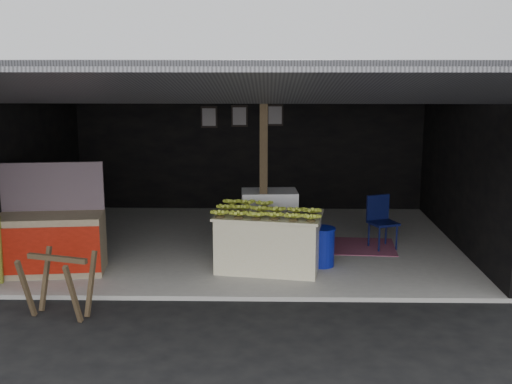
{
  "coord_description": "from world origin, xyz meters",
  "views": [
    {
      "loc": [
        0.37,
        -7.72,
        3.04
      ],
      "look_at": [
        0.19,
        1.57,
        1.1
      ],
      "focal_mm": 45.0,
      "sensor_mm": 36.0,
      "label": 1
    }
  ],
  "objects_px": {
    "neighbor_stall": "(50,241)",
    "plastic_chair": "(381,217)",
    "water_barrel": "(322,248)",
    "banana_table": "(269,241)",
    "white_crate": "(269,220)",
    "sawhorse": "(58,279)"
  },
  "relations": [
    {
      "from": "neighbor_stall",
      "to": "water_barrel",
      "type": "bearing_deg",
      "value": -1.09
    },
    {
      "from": "neighbor_stall",
      "to": "plastic_chair",
      "type": "bearing_deg",
      "value": 8.8
    },
    {
      "from": "banana_table",
      "to": "water_barrel",
      "type": "xyz_separation_m",
      "value": [
        0.78,
        0.16,
        -0.14
      ]
    },
    {
      "from": "banana_table",
      "to": "white_crate",
      "type": "xyz_separation_m",
      "value": [
        0.01,
        0.95,
        0.07
      ]
    },
    {
      "from": "banana_table",
      "to": "plastic_chair",
      "type": "xyz_separation_m",
      "value": [
        1.79,
        1.13,
        0.08
      ]
    },
    {
      "from": "white_crate",
      "to": "plastic_chair",
      "type": "height_order",
      "value": "white_crate"
    },
    {
      "from": "sawhorse",
      "to": "white_crate",
      "type": "bearing_deg",
      "value": 62.63
    },
    {
      "from": "banana_table",
      "to": "plastic_chair",
      "type": "relative_size",
      "value": 1.92
    },
    {
      "from": "white_crate",
      "to": "sawhorse",
      "type": "height_order",
      "value": "white_crate"
    },
    {
      "from": "white_crate",
      "to": "water_barrel",
      "type": "xyz_separation_m",
      "value": [
        0.77,
        -0.79,
        -0.21
      ]
    },
    {
      "from": "water_barrel",
      "to": "neighbor_stall",
      "type": "bearing_deg",
      "value": -174.39
    },
    {
      "from": "neighbor_stall",
      "to": "sawhorse",
      "type": "distance_m",
      "value": 1.59
    },
    {
      "from": "sawhorse",
      "to": "plastic_chair",
      "type": "height_order",
      "value": "plastic_chair"
    },
    {
      "from": "water_barrel",
      "to": "sawhorse",
      "type": "bearing_deg",
      "value": -150.41
    },
    {
      "from": "water_barrel",
      "to": "plastic_chair",
      "type": "height_order",
      "value": "plastic_chair"
    },
    {
      "from": "neighbor_stall",
      "to": "water_barrel",
      "type": "relative_size",
      "value": 2.87
    },
    {
      "from": "white_crate",
      "to": "sawhorse",
      "type": "distance_m",
      "value": 3.64
    },
    {
      "from": "white_crate",
      "to": "banana_table",
      "type": "bearing_deg",
      "value": -94.45
    },
    {
      "from": "white_crate",
      "to": "neighbor_stall",
      "type": "xyz_separation_m",
      "value": [
        -3.1,
        -1.17,
        -0.01
      ]
    },
    {
      "from": "water_barrel",
      "to": "plastic_chair",
      "type": "xyz_separation_m",
      "value": [
        1.01,
        0.97,
        0.22
      ]
    },
    {
      "from": "banana_table",
      "to": "white_crate",
      "type": "bearing_deg",
      "value": 98.83
    },
    {
      "from": "white_crate",
      "to": "sawhorse",
      "type": "relative_size",
      "value": 1.13
    }
  ]
}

